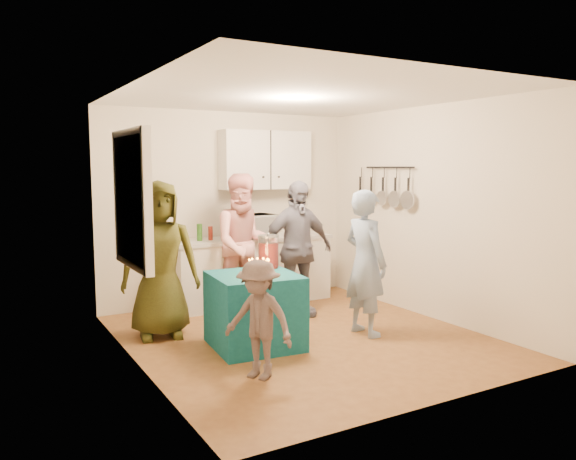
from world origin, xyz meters
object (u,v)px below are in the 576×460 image
party_table (254,310)px  woman_back_left (160,259)px  microwave (254,226)px  woman_back_right (296,249)px  counter (252,272)px  punch_jar (268,253)px  man_birthday (365,263)px  child_near_left (259,319)px  woman_back_center (245,244)px

party_table → woman_back_left: woman_back_left is taller
microwave → woman_back_right: bearing=-91.8°
counter → woman_back_right: bearing=-77.9°
party_table → woman_back_left: size_ratio=0.50×
punch_jar → man_birthday: (0.96, -0.47, -0.12)m
party_table → man_birthday: man_birthday is taller
counter → microwave: (0.04, 0.00, 0.63)m
counter → party_table: counter is taller
woman_back_right → child_near_left: (-1.35, -1.63, -0.32)m
man_birthday → woman_back_left: 2.25m
microwave → woman_back_left: bearing=-162.4°
counter → woman_back_center: size_ratio=1.24×
punch_jar → woman_back_right: bearing=39.4°
punch_jar → woman_back_center: woman_back_center is taller
microwave → man_birthday: (0.42, -1.92, -0.26)m
man_birthday → woman_back_right: woman_back_right is taller
woman_back_center → woman_back_left: bearing=-150.5°
punch_jar → woman_back_center: 1.00m
woman_back_center → party_table: bearing=-100.7°
child_near_left → woman_back_left: bearing=163.7°
counter → woman_back_left: woman_back_left is taller
microwave → man_birthday: size_ratio=0.34×
microwave → woman_back_left: 1.82m
counter → punch_jar: punch_jar is taller
counter → woman_back_center: woman_back_center is taller
party_table → man_birthday: (1.26, -0.22, 0.43)m
counter → woman_back_left: (-1.54, -0.88, 0.43)m
microwave → party_table: (-0.84, -1.70, -0.68)m
woman_back_left → woman_back_center: (1.22, 0.41, 0.03)m
punch_jar → woman_back_center: size_ratio=0.19×
microwave → woman_back_center: bearing=-138.6°
woman_back_center → punch_jar: bearing=-90.0°
microwave → child_near_left: bearing=-127.1°
woman_back_center → child_near_left: size_ratio=1.68×
counter → punch_jar: 1.61m
party_table → child_near_left: size_ratio=0.80×
microwave → man_birthday: man_birthday is taller
woman_back_right → child_near_left: bearing=-128.6°
party_table → child_near_left: child_near_left is taller
counter → punch_jar: size_ratio=6.47×
woman_back_left → woman_back_center: size_ratio=0.97×
microwave → child_near_left: 2.83m
man_birthday → woman_back_right: bearing=9.6°
woman_back_right → punch_jar: bearing=-139.6°
man_birthday → child_near_left: 1.74m
microwave → party_table: size_ratio=0.65×
woman_back_center → child_near_left: bearing=-101.6°
punch_jar → woman_back_left: (-1.04, 0.56, -0.07)m
party_table → woman_back_right: bearing=39.7°
woman_back_left → counter: bearing=41.5°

